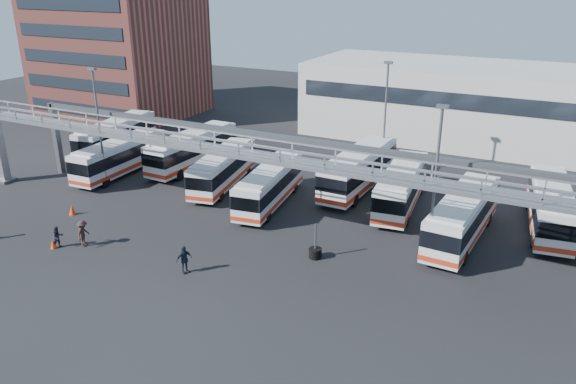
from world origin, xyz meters
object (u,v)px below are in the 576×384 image
at_px(bus_2, 193,148).
at_px(bus_7, 463,216).
at_px(light_pole_back, 385,113).
at_px(cone_left, 53,244).
at_px(bus_6, 401,186).
at_px(pedestrian_d, 184,259).
at_px(bus_8, 551,205).
at_px(pedestrian_c, 83,233).
at_px(light_pole_mid, 435,179).
at_px(pedestrian_b, 58,237).
at_px(light_pole_left, 99,122).
at_px(bus_0, 117,135).
at_px(tire_stack, 315,252).
at_px(bus_3, 223,168).
at_px(cone_right, 72,210).
at_px(bus_1, 120,156).
at_px(bus_5, 359,168).
at_px(bus_4, 270,185).

xyz_separation_m(bus_2, bus_7, (25.70, -4.41, -0.03)).
xyz_separation_m(light_pole_back, cone_left, (-14.78, -24.30, -5.41)).
bearing_deg(bus_6, pedestrian_d, -124.60).
distance_m(bus_8, pedestrian_d, 25.83).
distance_m(bus_8, pedestrian_c, 32.53).
height_order(light_pole_mid, bus_8, light_pole_mid).
xyz_separation_m(bus_2, pedestrian_b, (1.99, -17.86, -1.10)).
xyz_separation_m(light_pole_left, bus_0, (-6.15, 8.01, -3.87)).
xyz_separation_m(bus_2, cone_left, (1.76, -18.14, -1.54)).
bearing_deg(tire_stack, bus_6, 77.44).
xyz_separation_m(bus_3, bus_7, (20.30, -1.37, 0.13)).
distance_m(pedestrian_c, cone_right, 5.98).
distance_m(bus_1, bus_5, 21.60).
bearing_deg(light_pole_mid, bus_8, 55.44).
relative_size(light_pole_left, light_pole_mid, 1.00).
distance_m(light_pole_left, bus_0, 10.81).
distance_m(light_pole_mid, bus_6, 10.11).
height_order(bus_0, bus_3, bus_0).
distance_m(bus_1, cone_left, 15.05).
relative_size(bus_5, pedestrian_c, 6.17).
relative_size(bus_8, pedestrian_b, 7.29).
height_order(pedestrian_d, cone_left, pedestrian_d).
distance_m(bus_0, bus_2, 9.60).
relative_size(light_pole_back, bus_5, 0.89).
bearing_deg(bus_8, bus_1, -179.79).
bearing_deg(light_pole_left, bus_3, 28.43).
bearing_deg(light_pole_back, bus_2, -159.56).
bearing_deg(bus_8, light_pole_back, 150.24).
relative_size(pedestrian_d, cone_left, 2.83).
xyz_separation_m(bus_8, tire_stack, (-12.99, -11.71, -1.42)).
bearing_deg(bus_3, light_pole_left, -162.89).
height_order(bus_2, pedestrian_c, bus_2).
distance_m(bus_5, pedestrian_c, 22.39).
bearing_deg(tire_stack, pedestrian_d, -139.27).
relative_size(light_pole_back, pedestrian_d, 5.65).
bearing_deg(cone_right, light_pole_mid, 10.08).
relative_size(bus_3, cone_left, 16.28).
bearing_deg(bus_1, light_pole_left, -71.28).
xyz_separation_m(light_pole_mid, pedestrian_d, (-12.96, -7.93, -4.82)).
distance_m(bus_0, bus_3, 15.35).
distance_m(light_pole_left, bus_7, 29.61).
relative_size(bus_6, bus_7, 0.98).
relative_size(light_pole_mid, bus_4, 0.99).
xyz_separation_m(pedestrian_d, cone_right, (-13.08, 3.31, -0.51)).
bearing_deg(pedestrian_c, bus_0, 21.44).
bearing_deg(pedestrian_c, cone_right, 38.74).
height_order(light_pole_left, tire_stack, light_pole_left).
height_order(light_pole_back, bus_8, light_pole_back).
relative_size(bus_6, tire_stack, 4.52).
bearing_deg(bus_8, light_pole_left, -174.34).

